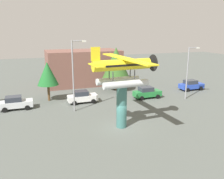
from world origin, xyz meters
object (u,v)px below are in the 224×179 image
(car_mid_white, at_px, (82,97))
(storefront_building, at_px, (83,67))
(car_distant_blue, at_px, (191,85))
(streetlight_secondary, at_px, (189,69))
(car_near_silver, at_px, (15,103))
(tree_east, at_px, (47,74))
(car_far_green, at_px, (147,92))
(streetlight_primary, at_px, (74,72))
(tree_center_back, at_px, (116,63))
(floatplane_monument, at_px, (123,69))
(display_pedestal, at_px, (122,107))

(car_mid_white, relative_size, storefront_building, 0.31)
(car_distant_blue, height_order, streetlight_secondary, streetlight_secondary)
(car_near_silver, height_order, tree_east, tree_east)
(car_far_green, relative_size, streetlight_primary, 0.47)
(car_near_silver, distance_m, tree_center_back, 17.24)
(car_distant_blue, xyz_separation_m, streetlight_primary, (-20.99, -4.13, 4.25))
(storefront_building, height_order, tree_east, storefront_building)
(storefront_building, bearing_deg, car_mid_white, -104.16)
(car_far_green, bearing_deg, tree_east, 165.50)
(car_near_silver, xyz_separation_m, car_distant_blue, (28.28, 0.81, 0.00))
(streetlight_primary, bearing_deg, car_near_silver, 155.52)
(car_distant_blue, relative_size, storefront_building, 0.31)
(streetlight_secondary, height_order, storefront_building, streetlight_secondary)
(floatplane_monument, height_order, streetlight_primary, streetlight_primary)
(car_near_silver, bearing_deg, storefront_building, 45.01)
(car_distant_blue, height_order, streetlight_primary, streetlight_primary)
(streetlight_primary, xyz_separation_m, tree_east, (-2.79, 5.91, -1.12))
(car_far_green, height_order, storefront_building, storefront_building)
(car_mid_white, distance_m, tree_center_back, 9.64)
(display_pedestal, relative_size, tree_center_back, 0.62)
(car_far_green, height_order, tree_east, tree_east)
(streetlight_primary, bearing_deg, storefront_building, 73.15)
(tree_east, distance_m, tree_center_back, 11.80)
(tree_east, bearing_deg, floatplane_monument, -62.75)
(car_distant_blue, bearing_deg, streetlight_primary, -168.87)
(floatplane_monument, relative_size, storefront_building, 0.77)
(floatplane_monument, relative_size, car_far_green, 2.49)
(display_pedestal, xyz_separation_m, streetlight_primary, (-3.60, 6.77, 2.84))
(storefront_building, relative_size, tree_center_back, 1.84)
(floatplane_monument, relative_size, car_near_silver, 2.49)
(car_near_silver, height_order, tree_center_back, tree_center_back)
(streetlight_primary, xyz_separation_m, streetlight_secondary, (16.90, -0.13, -0.63))
(streetlight_primary, distance_m, storefront_building, 16.03)
(car_mid_white, bearing_deg, car_near_silver, 179.26)
(storefront_building, bearing_deg, car_far_green, -62.39)
(car_near_silver, relative_size, storefront_building, 0.31)
(car_mid_white, relative_size, tree_east, 0.74)
(car_near_silver, bearing_deg, streetlight_secondary, -8.11)
(streetlight_secondary, bearing_deg, floatplane_monument, -153.27)
(car_mid_white, distance_m, storefront_building, 12.62)
(car_distant_blue, bearing_deg, car_mid_white, -177.27)
(car_distant_blue, height_order, tree_east, tree_east)
(car_far_green, xyz_separation_m, car_distant_blue, (9.58, 1.89, 0.00))
(car_near_silver, xyz_separation_m, car_mid_white, (8.87, -0.12, 0.00))
(floatplane_monument, bearing_deg, tree_center_back, 69.05)
(display_pedestal, height_order, car_distant_blue, display_pedestal)
(floatplane_monument, relative_size, tree_east, 1.83)
(streetlight_primary, bearing_deg, tree_center_back, 44.16)
(display_pedestal, bearing_deg, car_near_silver, 137.20)
(floatplane_monument, distance_m, car_mid_white, 11.52)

